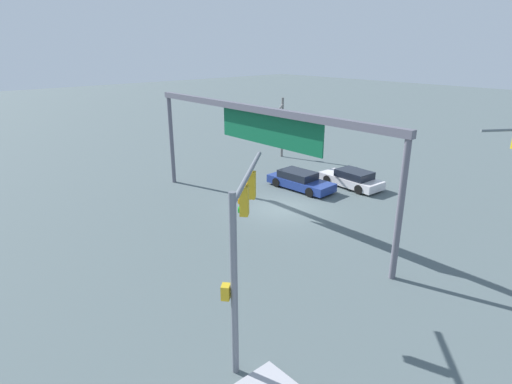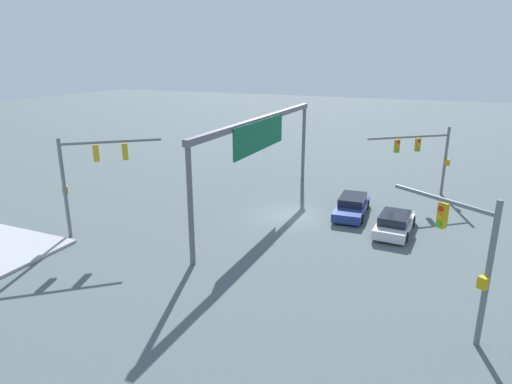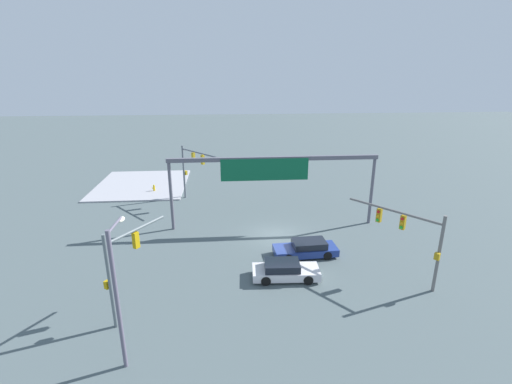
% 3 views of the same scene
% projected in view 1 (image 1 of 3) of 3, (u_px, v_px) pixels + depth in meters
% --- Properties ---
extents(ground_plane, '(176.54, 176.54, 0.00)m').
position_uv_depth(ground_plane, '(282.00, 208.00, 25.60)').
color(ground_plane, '#4C595B').
extents(traffic_signal_opposite_side, '(4.25, 5.47, 5.16)m').
position_uv_depth(traffic_signal_opposite_side, '(280.00, 121.00, 34.49)').
color(traffic_signal_opposite_side, slate).
rests_on(traffic_signal_opposite_side, ground).
extents(traffic_signal_cross_street, '(3.76, 4.59, 5.80)m').
position_uv_depth(traffic_signal_cross_street, '(241.00, 231.00, 12.80)').
color(traffic_signal_cross_street, slate).
rests_on(traffic_signal_cross_street, ground).
extents(overhead_sign_gantry, '(18.11, 0.43, 6.38)m').
position_uv_depth(overhead_sign_gantry, '(258.00, 127.00, 22.34)').
color(overhead_sign_gantry, '#5A5966').
rests_on(overhead_sign_gantry, ground).
extents(sedan_car_approaching, '(4.57, 2.07, 1.21)m').
position_uv_depth(sedan_car_approaching, '(352.00, 179.00, 29.28)').
color(sedan_car_approaching, silver).
rests_on(sedan_car_approaching, ground).
extents(sedan_car_waiting_far, '(4.85, 2.10, 1.21)m').
position_uv_depth(sedan_car_waiting_far, '(300.00, 181.00, 28.89)').
color(sedan_car_waiting_far, navy).
rests_on(sedan_car_waiting_far, ground).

